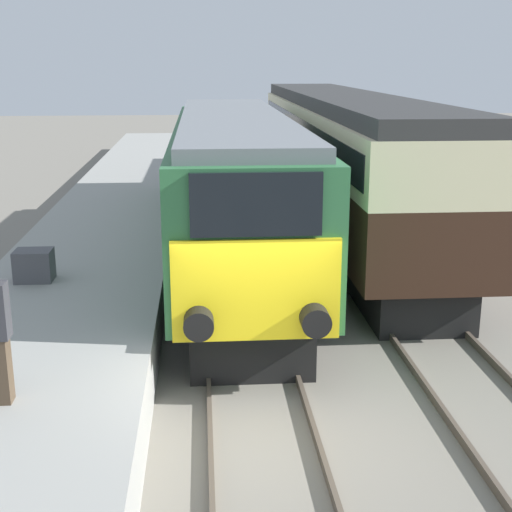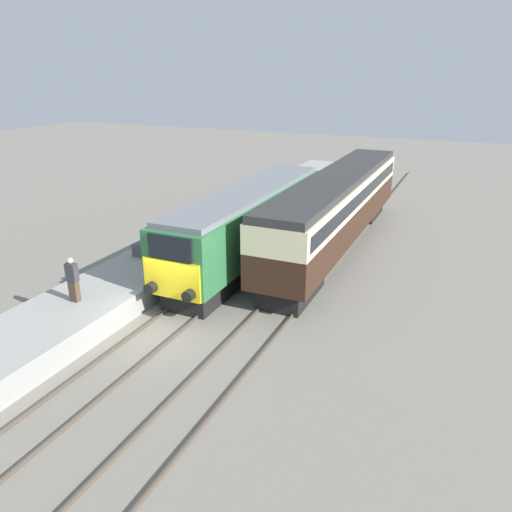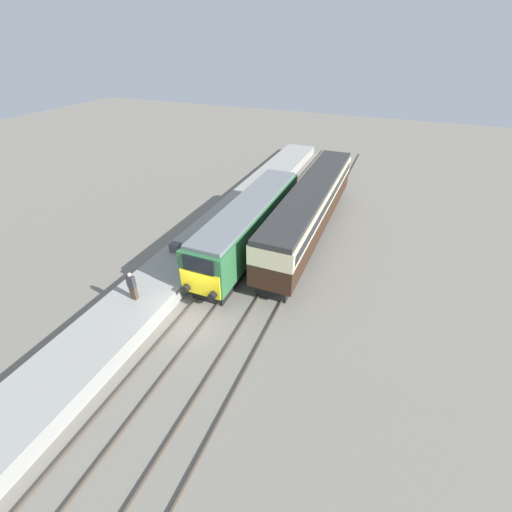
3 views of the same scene
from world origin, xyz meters
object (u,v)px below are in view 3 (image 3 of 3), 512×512
Objects in this scene: locomotive at (250,224)px; person_on_platform at (132,286)px; passenger_carriage at (311,205)px; luggage_crate at (175,247)px.

person_on_platform is at bearing -111.09° from locomotive.
luggage_crate is (-7.39, -7.46, -1.23)m from passenger_carriage.
passenger_carriage is 26.09× the size of luggage_crate.
locomotive is at bearing 68.91° from person_on_platform.
locomotive is 9.26m from person_on_platform.
locomotive is 20.57× the size of luggage_crate.
locomotive reaches higher than luggage_crate.
person_on_platform is (-6.73, -12.56, -0.65)m from passenger_carriage.
person_on_platform is 2.53× the size of luggage_crate.
luggage_crate is (-0.66, 5.10, -0.58)m from person_on_platform.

